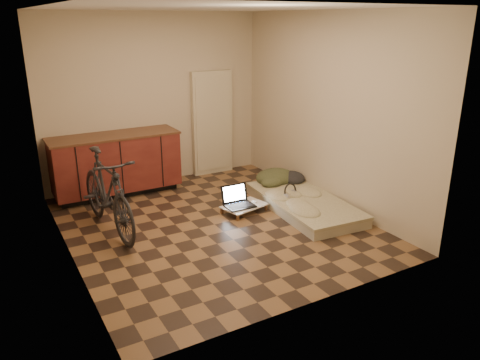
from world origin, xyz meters
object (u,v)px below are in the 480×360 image
bicycle (107,189)px  lap_desk (244,206)px  laptop (238,202)px  futon (304,204)px

bicycle → lap_desk: size_ratio=2.64×
bicycle → laptop: size_ratio=4.46×
lap_desk → bicycle: bearing=157.7°
bicycle → futon: size_ratio=0.90×
bicycle → futon: (2.50, -0.62, -0.48)m
bicycle → futon: bearing=-18.4°
lap_desk → laptop: size_ratio=1.69×
lap_desk → futon: bearing=-35.5°
futon → lap_desk: 0.83m
bicycle → futon: bicycle is taller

